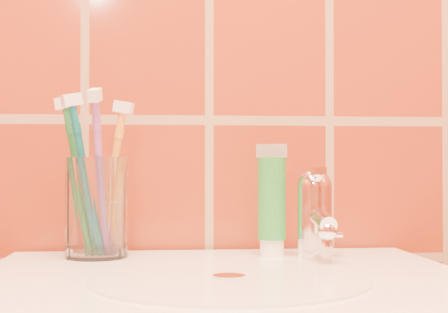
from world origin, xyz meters
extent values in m
cylinder|color=silver|center=(0.00, 0.91, 0.85)|extent=(0.30, 0.30, 0.00)
cylinder|color=white|center=(0.00, 0.91, 0.85)|extent=(0.04, 0.04, 0.00)
cylinder|color=white|center=(-0.16, 1.11, 0.92)|extent=(0.10, 0.10, 0.13)
cylinder|color=white|center=(0.08, 1.11, 0.86)|extent=(0.03, 0.03, 0.02)
cylinder|color=#1B7527|center=(0.08, 1.11, 0.93)|extent=(0.04, 0.04, 0.11)
cube|color=beige|center=(0.08, 1.11, 0.99)|extent=(0.04, 0.01, 0.02)
cylinder|color=white|center=(0.14, 1.09, 0.90)|extent=(0.05, 0.05, 0.09)
sphere|color=white|center=(0.14, 1.09, 0.94)|extent=(0.05, 0.05, 0.05)
cylinder|color=white|center=(0.14, 1.06, 0.91)|extent=(0.02, 0.09, 0.03)
cube|color=white|center=(0.14, 1.08, 0.96)|extent=(0.02, 0.06, 0.01)
camera|label=1|loc=(-0.07, 0.18, 0.97)|focal=55.00mm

